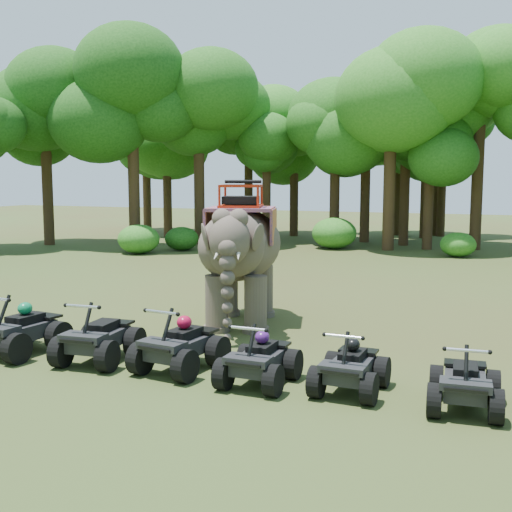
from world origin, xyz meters
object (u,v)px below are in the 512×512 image
(atv_4, at_px, (351,360))
(atv_5, at_px, (465,375))
(atv_1, at_px, (99,330))
(atv_2, at_px, (180,338))
(elephant, at_px, (241,253))
(atv_0, at_px, (20,323))
(atv_3, at_px, (259,352))

(atv_4, distance_m, atv_5, 1.94)
(atv_1, distance_m, atv_2, 1.83)
(atv_1, bearing_deg, elephant, 67.84)
(atv_1, distance_m, atv_4, 5.22)
(atv_1, relative_size, atv_4, 1.13)
(elephant, height_order, atv_2, elephant)
(elephant, relative_size, atv_5, 2.79)
(atv_0, xyz_separation_m, atv_3, (5.49, 0.02, -0.08))
(atv_2, distance_m, atv_3, 1.76)
(elephant, bearing_deg, atv_0, -142.43)
(elephant, bearing_deg, atv_2, -99.11)
(atv_2, height_order, atv_5, atv_2)
(atv_0, bearing_deg, atv_4, 7.60)
(atv_3, height_order, atv_5, atv_3)
(elephant, height_order, atv_1, elephant)
(atv_2, xyz_separation_m, atv_3, (1.75, -0.20, -0.06))
(elephant, relative_size, atv_4, 2.79)
(elephant, distance_m, atv_2, 4.36)
(atv_4, height_order, atv_5, same)
(atv_1, xyz_separation_m, atv_3, (3.58, -0.11, -0.06))
(atv_4, bearing_deg, atv_5, -3.12)
(atv_2, bearing_deg, atv_0, -169.91)
(atv_3, bearing_deg, atv_1, 178.74)
(atv_1, distance_m, atv_5, 7.15)
(atv_1, distance_m, atv_3, 3.58)
(elephant, height_order, atv_5, elephant)
(atv_5, bearing_deg, atv_1, 175.05)
(elephant, height_order, atv_4, elephant)
(elephant, bearing_deg, atv_3, -78.75)
(atv_3, xyz_separation_m, atv_5, (3.57, 0.06, -0.02))
(atv_2, xyz_separation_m, atv_5, (5.32, -0.14, -0.08))
(atv_2, height_order, atv_3, atv_2)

